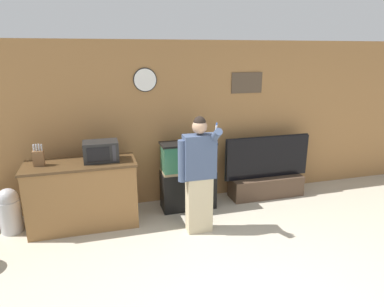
# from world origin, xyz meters

# --- Properties ---
(wall_back_paneled) EXTENTS (10.00, 0.08, 2.60)m
(wall_back_paneled) POSITION_xyz_m (0.00, 2.99, 1.30)
(wall_back_paneled) COLOR olive
(wall_back_paneled) RESTS_ON ground_plane
(counter_island) EXTENTS (1.51, 0.63, 0.96)m
(counter_island) POSITION_xyz_m (-1.65, 2.41, 0.48)
(counter_island) COLOR brown
(counter_island) RESTS_ON ground_plane
(microwave) EXTENTS (0.47, 0.33, 0.28)m
(microwave) POSITION_xyz_m (-1.35, 2.43, 1.10)
(microwave) COLOR black
(microwave) RESTS_ON counter_island
(knife_block) EXTENTS (0.14, 0.09, 0.30)m
(knife_block) POSITION_xyz_m (-2.16, 2.43, 1.07)
(knife_block) COLOR brown
(knife_block) RESTS_ON counter_island
(aquarium_on_stand) EXTENTS (0.85, 0.37, 1.09)m
(aquarium_on_stand) POSITION_xyz_m (-0.05, 2.58, 0.55)
(aquarium_on_stand) COLOR black
(aquarium_on_stand) RESTS_ON ground_plane
(tv_on_stand) EXTENTS (1.53, 0.40, 1.07)m
(tv_on_stand) POSITION_xyz_m (1.37, 2.65, 0.31)
(tv_on_stand) COLOR #4C3828
(tv_on_stand) RESTS_ON ground_plane
(person_standing) EXTENTS (0.51, 0.39, 1.63)m
(person_standing) POSITION_xyz_m (-0.11, 1.82, 0.85)
(person_standing) COLOR #BCAD89
(person_standing) RESTS_ON ground_plane
(trash_bin) EXTENTS (0.29, 0.29, 0.64)m
(trash_bin) POSITION_xyz_m (-2.64, 2.50, 0.33)
(trash_bin) COLOR #B7B7BC
(trash_bin) RESTS_ON ground_plane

